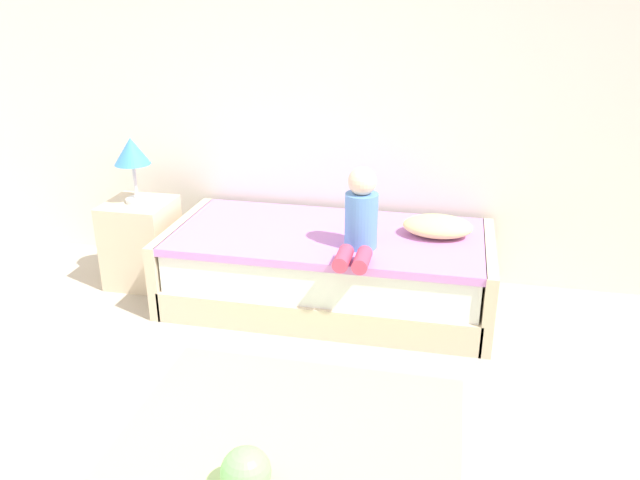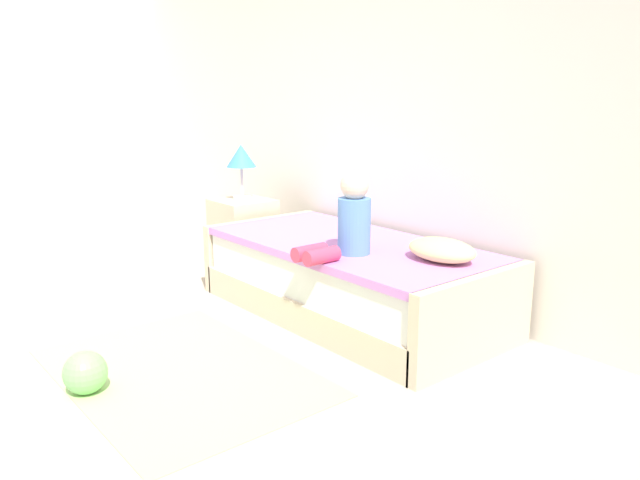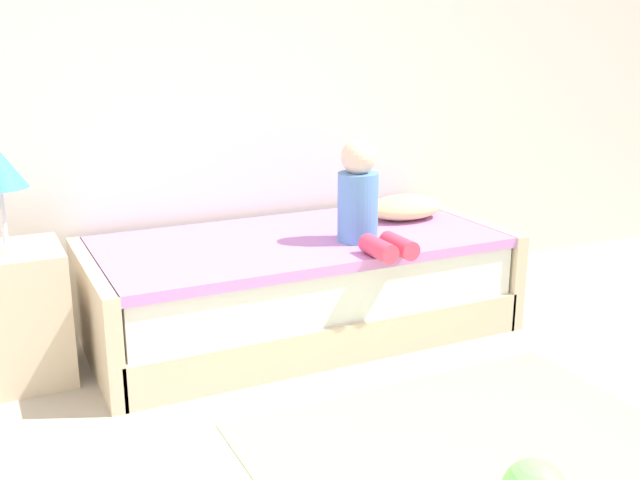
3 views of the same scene
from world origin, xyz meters
TOP-DOWN VIEW (x-y plane):
  - wall_rear at (0.00, 2.60)m, footprint 7.20×0.10m
  - bed at (0.38, 2.00)m, footprint 2.11×1.00m
  - nightstand at (-0.97, 2.04)m, footprint 0.44×0.44m
  - table_lamp at (-0.97, 2.04)m, footprint 0.24×0.24m
  - child_figure at (0.62, 1.77)m, footprint 0.20×0.51m
  - pillow at (1.07, 2.10)m, footprint 0.44×0.30m
  - toy_ball at (0.39, 0.24)m, footprint 0.22×0.22m
  - area_rug at (0.48, 0.70)m, footprint 1.60×1.10m

SIDE VIEW (x-z plane):
  - area_rug at x=0.48m, z-range 0.00..0.01m
  - toy_ball at x=0.39m, z-range 0.00..0.22m
  - bed at x=0.38m, z-range 0.00..0.50m
  - nightstand at x=-0.97m, z-range 0.00..0.60m
  - pillow at x=1.07m, z-range 0.50..0.63m
  - child_figure at x=0.62m, z-range 0.45..0.96m
  - table_lamp at x=-0.97m, z-range 0.71..1.16m
  - wall_rear at x=0.00m, z-range 0.00..2.90m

